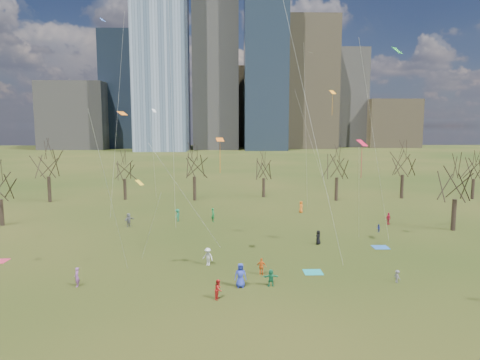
{
  "coord_description": "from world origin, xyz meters",
  "views": [
    {
      "loc": [
        -1.14,
        -31.95,
        12.56
      ],
      "look_at": [
        0.0,
        12.0,
        7.0
      ],
      "focal_mm": 32.0,
      "sensor_mm": 36.0,
      "label": 1
    }
  ],
  "objects_px": {
    "person_0": "(240,275)",
    "blanket_navy": "(381,247)",
    "blanket_teal": "(313,272)",
    "person_4": "(262,266)",
    "person_2": "(218,289)"
  },
  "relations": [
    {
      "from": "blanket_teal",
      "to": "person_4",
      "type": "xyz_separation_m",
      "value": [
        -4.5,
        -0.48,
        0.71
      ]
    },
    {
      "from": "blanket_navy",
      "to": "person_4",
      "type": "height_order",
      "value": "person_4"
    },
    {
      "from": "person_4",
      "to": "person_2",
      "type": "bearing_deg",
      "value": 70.29
    },
    {
      "from": "blanket_teal",
      "to": "person_0",
      "type": "relative_size",
      "value": 0.83
    },
    {
      "from": "person_2",
      "to": "person_4",
      "type": "distance_m",
      "value": 6.18
    },
    {
      "from": "person_0",
      "to": "blanket_navy",
      "type": "bearing_deg",
      "value": 33.08
    },
    {
      "from": "person_0",
      "to": "person_2",
      "type": "height_order",
      "value": "person_0"
    },
    {
      "from": "blanket_teal",
      "to": "blanket_navy",
      "type": "relative_size",
      "value": 1.0
    },
    {
      "from": "person_4",
      "to": "blanket_teal",
      "type": "bearing_deg",
      "value": -158.75
    },
    {
      "from": "blanket_navy",
      "to": "person_4",
      "type": "distance_m",
      "value": 15.27
    },
    {
      "from": "blanket_teal",
      "to": "person_2",
      "type": "relative_size",
      "value": 1.08
    },
    {
      "from": "person_2",
      "to": "person_4",
      "type": "height_order",
      "value": "person_2"
    },
    {
      "from": "blanket_navy",
      "to": "person_0",
      "type": "bearing_deg",
      "value": -144.36
    },
    {
      "from": "person_0",
      "to": "blanket_teal",
      "type": "bearing_deg",
      "value": 24.59
    },
    {
      "from": "blanket_navy",
      "to": "person_0",
      "type": "height_order",
      "value": "person_0"
    }
  ]
}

